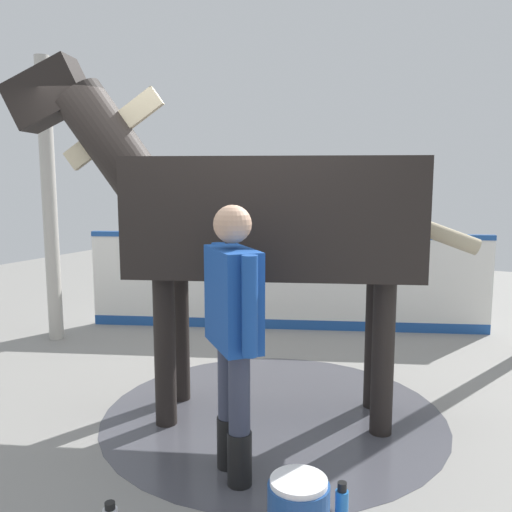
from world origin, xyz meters
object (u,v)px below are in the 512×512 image
at_px(horse, 256,215).
at_px(bottle_spray, 342,508).
at_px(wash_bucket, 298,512).
at_px(handler, 233,324).

xyz_separation_m(horse, bottle_spray, (-1.05, 1.06, -1.45)).
xyz_separation_m(horse, wash_bucket, (-0.88, 1.27, -1.39)).
height_order(handler, wash_bucket, handler).
height_order(horse, wash_bucket, horse).
bearing_deg(bottle_spray, horse, -45.46).
distance_m(handler, bottle_spray, 1.16).
bearing_deg(horse, bottle_spray, 113.20).
xyz_separation_m(handler, wash_bucket, (-0.60, 0.41, -0.80)).
bearing_deg(handler, bottle_spray, -62.35).
distance_m(horse, handler, 1.08).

